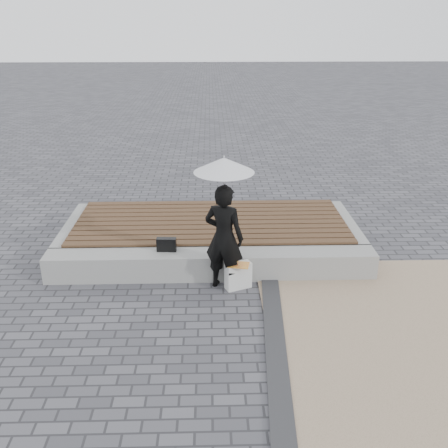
% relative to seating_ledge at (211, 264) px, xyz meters
% --- Properties ---
extents(ground, '(80.00, 80.00, 0.00)m').
position_rel_seating_ledge_xyz_m(ground, '(0.00, -1.60, -0.20)').
color(ground, '#515156').
rests_on(ground, ground).
extents(edging_band, '(0.61, 5.20, 0.04)m').
position_rel_seating_ledge_xyz_m(edging_band, '(0.75, -2.10, -0.18)').
color(edging_band, '#2E2E30').
rests_on(edging_band, ground).
extents(seating_ledge, '(5.00, 0.45, 0.40)m').
position_rel_seating_ledge_xyz_m(seating_ledge, '(0.00, 0.00, 0.00)').
color(seating_ledge, gray).
rests_on(seating_ledge, ground).
extents(timber_platform, '(5.00, 2.00, 0.40)m').
position_rel_seating_ledge_xyz_m(timber_platform, '(0.00, 1.20, 0.00)').
color(timber_platform, gray).
rests_on(timber_platform, ground).
extents(timber_decking, '(4.60, 2.00, 0.04)m').
position_rel_seating_ledge_xyz_m(timber_decking, '(0.00, 1.20, 0.22)').
color(timber_decking, brown).
rests_on(timber_decking, timber_platform).
extents(woman, '(0.68, 0.57, 1.58)m').
position_rel_seating_ledge_xyz_m(woman, '(0.19, -0.34, 0.59)').
color(woman, black).
rests_on(woman, ground).
extents(parasol, '(0.83, 0.83, 1.05)m').
position_rel_seating_ledge_xyz_m(parasol, '(0.19, -0.34, 1.66)').
color(parasol, '#B8B7BD').
rests_on(parasol, ground).
extents(handbag, '(0.30, 0.12, 0.21)m').
position_rel_seating_ledge_xyz_m(handbag, '(-0.67, 0.07, 0.30)').
color(handbag, black).
rests_on(handbag, seating_ledge).
extents(canvas_tote, '(0.41, 0.29, 0.40)m').
position_rel_seating_ledge_xyz_m(canvas_tote, '(0.39, -0.38, -0.00)').
color(canvas_tote, silver).
rests_on(canvas_tote, ground).
extents(magazine, '(0.34, 0.27, 0.01)m').
position_rel_seating_ledge_xyz_m(magazine, '(0.39, -0.43, 0.20)').
color(magazine, red).
rests_on(magazine, canvas_tote).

